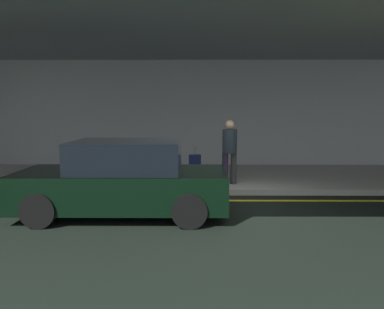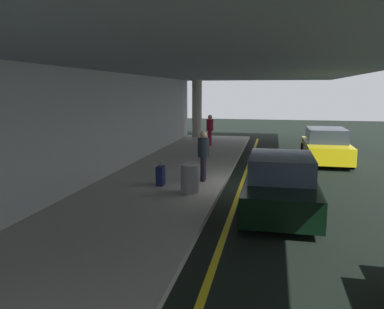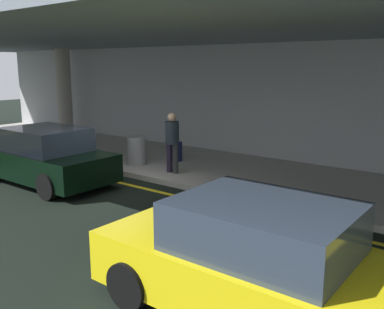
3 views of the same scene
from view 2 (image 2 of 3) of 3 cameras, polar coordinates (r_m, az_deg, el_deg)
The scene contains 12 objects.
ground_plane at distance 12.22m, azimuth 9.49°, elevation -5.39°, with size 60.00×60.00×0.00m, color black.
sidewalk at distance 12.72m, azimuth -4.62°, elevation -4.35°, with size 26.00×4.20×0.15m, color #ACA8A1.
lane_stripe_yellow at distance 12.25m, azimuth 7.29°, elevation -5.28°, with size 26.00×0.14×0.01m, color yellow.
support_column_left_mid at distance 24.31m, azimuth 0.75°, elevation 6.93°, with size 0.62×0.62×3.65m, color #B1AE9C.
ceiling_overhang at distance 12.23m, azimuth -2.57°, elevation 13.42°, with size 28.00×13.20×0.30m, color slate.
terminal_back_wall at distance 13.23m, azimuth -14.12°, elevation 3.97°, with size 26.00×0.30×3.80m, color #B1B2B5.
car_black at distance 10.12m, azimuth 13.24°, elevation -4.54°, with size 4.10×1.92×1.50m.
car_yellow_taxi_no2 at distance 17.68m, azimuth 19.60°, elevation 1.20°, with size 4.10×1.92×1.50m.
traveler_with_luggage at distance 20.66m, azimuth 2.73°, elevation 4.03°, with size 0.38×0.38×1.68m.
person_waiting_for_ride at distance 12.52m, azimuth 1.75°, elevation 0.31°, with size 0.38×0.38×1.68m.
suitcase_upright_primary at distance 12.07m, azimuth -4.79°, elevation -3.23°, with size 0.36×0.22×0.90m.
trash_bin_steel at distance 11.18m, azimuth -0.30°, elevation -3.64°, with size 0.56×0.56×0.85m, color gray.
Camera 2 is at (-11.80, -0.51, 3.16)m, focal length 35.21 mm.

